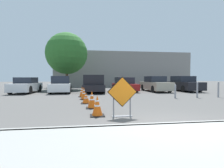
{
  "coord_description": "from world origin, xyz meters",
  "views": [
    {
      "loc": [
        -2.37,
        -4.45,
        1.38
      ],
      "look_at": [
        -0.79,
        6.42,
        0.97
      ],
      "focal_mm": 28.0,
      "sensor_mm": 36.0,
      "label": 1
    }
  ],
  "objects_px": {
    "parked_car_fifth": "(183,84)",
    "bollard_second": "(197,89)",
    "road_closed_sign": "(122,95)",
    "parked_car_second": "(61,85)",
    "traffic_cone_fourth": "(84,93)",
    "pickup_truck": "(94,84)",
    "traffic_cone_fifth": "(82,92)",
    "parked_car_nearest": "(26,86)",
    "parked_car_fourth": "(155,84)",
    "bollard_nearest": "(175,91)",
    "parked_car_third": "(124,85)",
    "traffic_cone_third": "(86,98)",
    "traffic_cone_second": "(92,100)",
    "traffic_cone_nearest": "(97,106)",
    "bollard_third": "(218,89)"
  },
  "relations": [
    {
      "from": "parked_car_third",
      "to": "bollard_third",
      "type": "xyz_separation_m",
      "value": [
        5.32,
        -6.2,
        -0.07
      ]
    },
    {
      "from": "road_closed_sign",
      "to": "pickup_truck",
      "type": "xyz_separation_m",
      "value": [
        -0.55,
        10.47,
        -0.03
      ]
    },
    {
      "from": "road_closed_sign",
      "to": "parked_car_second",
      "type": "distance_m",
      "value": 11.23
    },
    {
      "from": "traffic_cone_second",
      "to": "parked_car_second",
      "type": "distance_m",
      "value": 9.14
    },
    {
      "from": "parked_car_second",
      "to": "traffic_cone_second",
      "type": "bearing_deg",
      "value": 103.09
    },
    {
      "from": "parked_car_fourth",
      "to": "road_closed_sign",
      "type": "bearing_deg",
      "value": 60.24
    },
    {
      "from": "traffic_cone_fifth",
      "to": "pickup_truck",
      "type": "bearing_deg",
      "value": 75.23
    },
    {
      "from": "traffic_cone_fourth",
      "to": "parked_car_fifth",
      "type": "distance_m",
      "value": 11.57
    },
    {
      "from": "pickup_truck",
      "to": "parked_car_third",
      "type": "bearing_deg",
      "value": -164.7
    },
    {
      "from": "parked_car_fourth",
      "to": "bollard_second",
      "type": "xyz_separation_m",
      "value": [
        0.66,
        -5.75,
        -0.13
      ]
    },
    {
      "from": "traffic_cone_second",
      "to": "traffic_cone_third",
      "type": "height_order",
      "value": "traffic_cone_second"
    },
    {
      "from": "road_closed_sign",
      "to": "parked_car_fourth",
      "type": "bearing_deg",
      "value": 62.42
    },
    {
      "from": "parked_car_third",
      "to": "bollard_nearest",
      "type": "bearing_deg",
      "value": 106.62
    },
    {
      "from": "road_closed_sign",
      "to": "bollard_third",
      "type": "distance_m",
      "value": 9.27
    },
    {
      "from": "road_closed_sign",
      "to": "parked_car_second",
      "type": "relative_size",
      "value": 0.33
    },
    {
      "from": "parked_car_third",
      "to": "bollard_second",
      "type": "relative_size",
      "value": 3.93
    },
    {
      "from": "road_closed_sign",
      "to": "traffic_cone_fifth",
      "type": "relative_size",
      "value": 1.88
    },
    {
      "from": "parked_car_nearest",
      "to": "parked_car_second",
      "type": "height_order",
      "value": "parked_car_second"
    },
    {
      "from": "traffic_cone_third",
      "to": "bollard_nearest",
      "type": "relative_size",
      "value": 0.63
    },
    {
      "from": "parked_car_fourth",
      "to": "traffic_cone_third",
      "type": "bearing_deg",
      "value": 44.68
    },
    {
      "from": "traffic_cone_fourth",
      "to": "bollard_nearest",
      "type": "xyz_separation_m",
      "value": [
        6.05,
        -0.13,
        0.1
      ]
    },
    {
      "from": "traffic_cone_third",
      "to": "parked_car_fifth",
      "type": "relative_size",
      "value": 0.12
    },
    {
      "from": "parked_car_third",
      "to": "bollard_nearest",
      "type": "xyz_separation_m",
      "value": [
        2.11,
        -6.2,
        -0.15
      ]
    },
    {
      "from": "traffic_cone_nearest",
      "to": "traffic_cone_fourth",
      "type": "relative_size",
      "value": 0.94
    },
    {
      "from": "traffic_cone_nearest",
      "to": "parked_car_third",
      "type": "distance_m",
      "value": 11.41
    },
    {
      "from": "traffic_cone_third",
      "to": "traffic_cone_second",
      "type": "bearing_deg",
      "value": -79.72
    },
    {
      "from": "traffic_cone_nearest",
      "to": "parked_car_second",
      "type": "bearing_deg",
      "value": 104.73
    },
    {
      "from": "bollard_second",
      "to": "bollard_third",
      "type": "xyz_separation_m",
      "value": [
        1.6,
        -0.0,
        0.01
      ]
    },
    {
      "from": "traffic_cone_fifth",
      "to": "traffic_cone_nearest",
      "type": "bearing_deg",
      "value": -83.67
    },
    {
      "from": "parked_car_fifth",
      "to": "bollard_nearest",
      "type": "relative_size",
      "value": 5.11
    },
    {
      "from": "bollard_second",
      "to": "pickup_truck",
      "type": "bearing_deg",
      "value": 140.81
    },
    {
      "from": "parked_car_fourth",
      "to": "parked_car_fifth",
      "type": "height_order",
      "value": "parked_car_fifth"
    },
    {
      "from": "parked_car_second",
      "to": "pickup_truck",
      "type": "height_order",
      "value": "pickup_truck"
    },
    {
      "from": "road_closed_sign",
      "to": "parked_car_fourth",
      "type": "relative_size",
      "value": 0.32
    },
    {
      "from": "parked_car_fifth",
      "to": "bollard_second",
      "type": "height_order",
      "value": "parked_car_fifth"
    },
    {
      "from": "parked_car_nearest",
      "to": "parked_car_fourth",
      "type": "bearing_deg",
      "value": -177.39
    },
    {
      "from": "traffic_cone_second",
      "to": "parked_car_nearest",
      "type": "distance_m",
      "value": 10.45
    },
    {
      "from": "traffic_cone_fourth",
      "to": "pickup_truck",
      "type": "xyz_separation_m",
      "value": [
        0.86,
        5.41,
        0.34
      ]
    },
    {
      "from": "traffic_cone_nearest",
      "to": "traffic_cone_fifth",
      "type": "height_order",
      "value": "traffic_cone_fifth"
    },
    {
      "from": "traffic_cone_nearest",
      "to": "pickup_truck",
      "type": "bearing_deg",
      "value": 88.27
    },
    {
      "from": "traffic_cone_second",
      "to": "parked_car_nearest",
      "type": "height_order",
      "value": "parked_car_nearest"
    },
    {
      "from": "pickup_truck",
      "to": "parked_car_third",
      "type": "distance_m",
      "value": 3.15
    },
    {
      "from": "parked_car_fifth",
      "to": "bollard_second",
      "type": "xyz_separation_m",
      "value": [
        -2.4,
        -5.85,
        -0.14
      ]
    },
    {
      "from": "parked_car_fifth",
      "to": "traffic_cone_fifth",
      "type": "bearing_deg",
      "value": 21.41
    },
    {
      "from": "road_closed_sign",
      "to": "parked_car_third",
      "type": "xyz_separation_m",
      "value": [
        2.52,
        11.14,
        -0.12
      ]
    },
    {
      "from": "pickup_truck",
      "to": "bollard_third",
      "type": "xyz_separation_m",
      "value": [
        8.4,
        -5.54,
        -0.16
      ]
    },
    {
      "from": "parked_car_nearest",
      "to": "pickup_truck",
      "type": "distance_m",
      "value": 6.1
    },
    {
      "from": "traffic_cone_fourth",
      "to": "parked_car_second",
      "type": "height_order",
      "value": "parked_car_second"
    },
    {
      "from": "parked_car_third",
      "to": "parked_car_fourth",
      "type": "height_order",
      "value": "parked_car_fourth"
    },
    {
      "from": "road_closed_sign",
      "to": "parked_car_fifth",
      "type": "bearing_deg",
      "value": 51.3
    }
  ]
}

